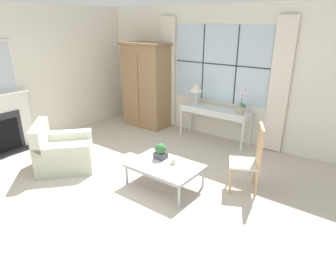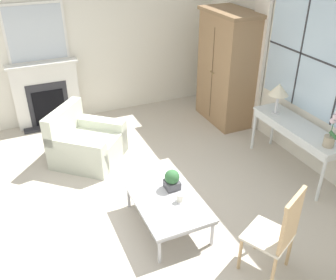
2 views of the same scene
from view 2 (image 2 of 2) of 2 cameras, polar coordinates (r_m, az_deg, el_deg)
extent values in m
plane|color=#BCB2A3|center=(4.98, -7.58, -10.82)|extent=(14.00, 14.00, 0.00)
cube|color=silver|center=(5.71, 22.12, 9.02)|extent=(7.20, 0.06, 2.80)
cube|color=silver|center=(5.61, 22.30, 11.08)|extent=(2.20, 0.01, 1.58)
cube|color=#2D2D33|center=(5.88, 19.58, 12.36)|extent=(0.02, 0.02, 1.58)
cube|color=#2D2D33|center=(5.61, 22.25, 11.08)|extent=(2.20, 0.02, 0.02)
cube|color=silver|center=(6.62, 13.48, 12.19)|extent=(0.37, 0.06, 2.56)
cube|color=silver|center=(7.12, -11.16, 14.51)|extent=(0.06, 7.20, 2.80)
cube|color=#2D2D33|center=(7.27, -17.22, 2.33)|extent=(0.34, 1.02, 0.04)
cube|color=silver|center=(7.12, -17.98, 6.53)|extent=(0.18, 1.13, 1.14)
cube|color=silver|center=(6.89, -18.72, 10.94)|extent=(0.24, 1.21, 0.04)
cube|color=black|center=(7.11, -17.62, 4.79)|extent=(0.02, 0.54, 0.63)
cube|color=#2D2D33|center=(7.09, -17.70, 5.25)|extent=(0.01, 0.70, 0.79)
cube|color=silver|center=(6.86, -19.52, 15.09)|extent=(0.04, 1.01, 0.99)
cube|color=silver|center=(6.84, -19.50, 15.05)|extent=(0.01, 0.93, 0.91)
cube|color=#93704C|center=(6.89, 8.96, 10.49)|extent=(1.10, 0.60, 1.95)
cube|color=olive|center=(6.63, 9.68, 18.70)|extent=(1.18, 0.66, 0.06)
cube|color=brown|center=(6.75, 6.72, 9.89)|extent=(0.01, 0.01, 1.64)
sphere|color=#997F4C|center=(6.77, 6.48, 10.32)|extent=(0.03, 0.03, 0.03)
sphere|color=#997F4C|center=(6.69, 6.91, 10.05)|extent=(0.03, 0.03, 0.03)
cube|color=silver|center=(5.67, 19.32, 1.97)|extent=(1.57, 0.46, 0.03)
cube|color=silver|center=(5.70, 19.21, 1.39)|extent=(1.51, 0.45, 0.10)
cylinder|color=silver|center=(6.22, 12.97, 1.61)|extent=(0.04, 0.04, 0.71)
cylinder|color=silver|center=(5.30, 22.34, -5.50)|extent=(0.04, 0.04, 0.71)
cylinder|color=silver|center=(6.44, 15.74, 2.25)|extent=(0.04, 0.04, 0.71)
cylinder|color=silver|center=(5.91, 16.02, 3.98)|extent=(0.12, 0.12, 0.02)
cylinder|color=silver|center=(5.85, 16.24, 5.34)|extent=(0.04, 0.04, 0.29)
cone|color=beige|center=(5.76, 16.56, 7.43)|extent=(0.29, 0.29, 0.18)
cylinder|color=tan|center=(5.24, 23.31, -0.18)|extent=(0.14, 0.14, 0.15)
cylinder|color=#336638|center=(5.12, 23.90, 2.35)|extent=(0.01, 0.01, 0.38)
cube|color=#336638|center=(5.16, 23.88, 0.69)|extent=(0.13, 0.02, 0.08)
sphere|color=silver|center=(5.13, 23.83, 2.68)|extent=(0.08, 0.08, 0.08)
sphere|color=silver|center=(5.09, 24.17, 3.24)|extent=(0.08, 0.08, 0.08)
cube|color=beige|center=(5.97, -11.98, -1.24)|extent=(1.30, 1.30, 0.41)
cube|color=beige|center=(5.95, -15.65, 2.79)|extent=(0.80, 0.73, 0.43)
cube|color=beige|center=(6.21, -10.51, 0.96)|extent=(0.76, 0.83, 0.55)
cube|color=beige|center=(5.67, -13.74, -2.43)|extent=(0.76, 0.83, 0.55)
cube|color=beige|center=(4.12, 14.95, -13.95)|extent=(0.59, 0.59, 0.03)
cube|color=tan|center=(3.87, 18.21, -11.91)|extent=(0.21, 0.38, 0.56)
cube|color=tan|center=(3.69, 18.95, -8.41)|extent=(0.23, 0.40, 0.05)
cylinder|color=tan|center=(4.20, 10.92, -16.67)|extent=(0.04, 0.04, 0.43)
cylinder|color=tan|center=(4.45, 13.43, -13.75)|extent=(0.04, 0.04, 0.43)
cylinder|color=tan|center=(4.11, 15.76, -18.82)|extent=(0.04, 0.04, 0.43)
cylinder|color=tan|center=(4.36, 17.99, -15.67)|extent=(0.04, 0.04, 0.43)
cube|color=#BCBCC1|center=(4.53, -0.04, -9.18)|extent=(1.13, 0.76, 0.03)
cube|color=#A0A0A4|center=(4.55, -0.04, -9.49)|extent=(1.11, 0.74, 0.04)
cylinder|color=#BCBCC1|center=(4.94, -6.03, -8.40)|extent=(0.04, 0.04, 0.36)
cylinder|color=#BCBCC1|center=(4.21, -1.31, -16.43)|extent=(0.04, 0.04, 0.36)
cylinder|color=#BCBCC1|center=(5.12, 0.97, -6.58)|extent=(0.04, 0.04, 0.36)
cylinder|color=#BCBCC1|center=(4.43, 6.77, -13.82)|extent=(0.04, 0.04, 0.36)
cube|color=#4C4C51|center=(4.67, 0.61, -6.79)|extent=(0.18, 0.18, 0.11)
sphere|color=#336638|center=(4.60, 0.62, -5.65)|extent=(0.19, 0.19, 0.19)
cylinder|color=silver|center=(4.49, 1.84, -9.28)|extent=(0.11, 0.11, 0.01)
cylinder|color=white|center=(4.46, 1.85, -8.76)|extent=(0.08, 0.08, 0.09)
cylinder|color=black|center=(4.42, 1.86, -8.23)|extent=(0.00, 0.00, 0.01)
camera|label=1|loc=(2.12, -84.51, -20.98)|focal=32.00mm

